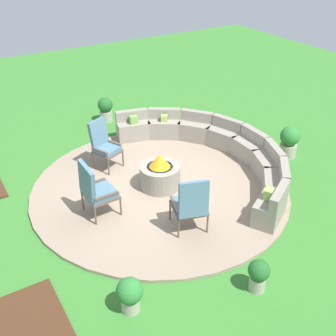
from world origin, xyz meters
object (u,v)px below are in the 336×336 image
at_px(potted_plant_2, 130,294).
at_px(potted_plant_3, 106,108).
at_px(lounge_chair_front_left, 104,144).
at_px(potted_plant_0, 259,274).
at_px(potted_plant_1, 289,141).
at_px(curved_stone_bench, 218,150).
at_px(lounge_chair_front_right, 95,189).
at_px(fire_pit, 160,174).
at_px(lounge_chair_back_left, 191,204).

relative_size(potted_plant_2, potted_plant_3, 0.83).
bearing_deg(lounge_chair_front_left, potted_plant_0, 72.98).
height_order(lounge_chair_front_left, potted_plant_1, lounge_chair_front_left).
distance_m(lounge_chair_front_left, potted_plant_2, 4.22).
bearing_deg(curved_stone_bench, potted_plant_3, -160.68).
relative_size(potted_plant_1, potted_plant_2, 1.32).
xyz_separation_m(potted_plant_1, potted_plant_3, (-4.22, -2.94, -0.04)).
bearing_deg(lounge_chair_front_right, lounge_chair_front_left, 148.78).
height_order(fire_pit, potted_plant_0, fire_pit).
height_order(fire_pit, potted_plant_1, fire_pit).
bearing_deg(potted_plant_3, lounge_chair_back_left, -7.51).
xyz_separation_m(fire_pit, lounge_chair_back_left, (1.53, -0.26, 0.26)).
bearing_deg(curved_stone_bench, fire_pit, -81.77).
relative_size(curved_stone_bench, potted_plant_2, 8.65).
relative_size(curved_stone_bench, lounge_chair_front_left, 4.48).
distance_m(fire_pit, potted_plant_1, 3.42).
xyz_separation_m(lounge_chair_front_left, potted_plant_2, (3.98, -1.36, -0.31)).
relative_size(lounge_chair_front_right, potted_plant_3, 1.64).
relative_size(fire_pit, lounge_chair_back_left, 0.77).
height_order(curved_stone_bench, potted_plant_3, curved_stone_bench).
height_order(fire_pit, lounge_chair_front_left, lounge_chair_front_left).
xyz_separation_m(curved_stone_bench, lounge_chair_front_left, (-1.15, -2.37, 0.28)).
distance_m(curved_stone_bench, lounge_chair_back_left, 2.66).
height_order(fire_pit, lounge_chair_back_left, lounge_chair_back_left).
distance_m(lounge_chair_front_right, potted_plant_0, 3.36).
distance_m(fire_pit, curved_stone_bench, 1.73).
relative_size(fire_pit, potted_plant_0, 1.49).
bearing_deg(potted_plant_0, potted_plant_3, 175.12).
relative_size(fire_pit, potted_plant_2, 1.45).
height_order(lounge_chair_front_left, lounge_chair_back_left, lounge_chair_front_left).
height_order(lounge_chair_front_left, lounge_chair_front_right, lounge_chair_front_right).
distance_m(curved_stone_bench, lounge_chair_front_left, 2.65).
distance_m(potted_plant_1, potted_plant_2, 5.84).
height_order(lounge_chair_front_right, potted_plant_0, lounge_chair_front_right).
height_order(lounge_chair_front_left, potted_plant_0, lounge_chair_front_left).
bearing_deg(fire_pit, curved_stone_bench, 98.23).
relative_size(lounge_chair_front_left, potted_plant_0, 1.98).
height_order(lounge_chair_front_right, potted_plant_3, lounge_chair_front_right).
relative_size(lounge_chair_back_left, potted_plant_2, 1.90).
bearing_deg(potted_plant_2, potted_plant_3, 158.97).
bearing_deg(potted_plant_3, potted_plant_0, -4.88).
height_order(lounge_chair_front_right, lounge_chair_back_left, lounge_chair_front_right).
height_order(fire_pit, lounge_chair_front_right, lounge_chair_front_right).
xyz_separation_m(lounge_chair_front_left, potted_plant_0, (4.65, 0.50, -0.31)).
relative_size(lounge_chair_front_left, lounge_chair_front_right, 0.98).
bearing_deg(potted_plant_1, lounge_chair_front_left, -113.69).
distance_m(lounge_chair_front_right, lounge_chair_back_left, 1.84).
distance_m(potted_plant_0, potted_plant_1, 4.57).
bearing_deg(potted_plant_3, fire_pit, -6.72).
xyz_separation_m(fire_pit, curved_stone_bench, (-0.25, 1.71, -0.01)).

